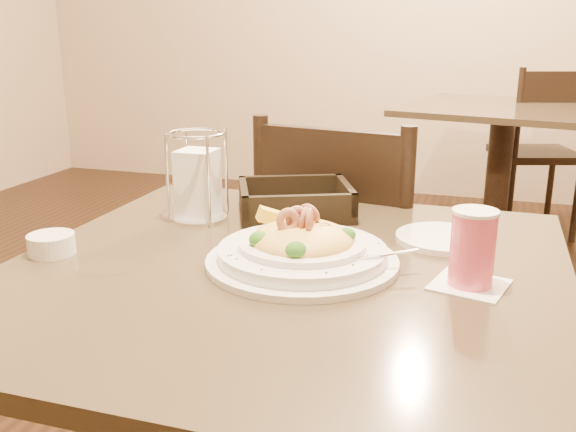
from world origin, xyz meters
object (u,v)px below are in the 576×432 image
(background_table, at_px, (500,154))
(butter_ramekin, at_px, (51,244))
(bread_basket, at_px, (295,204))
(side_plate, at_px, (444,238))
(pasta_bowl, at_px, (302,249))
(dining_chair_near, at_px, (348,281))
(main_table, at_px, (285,394))
(drink_glass, at_px, (473,249))
(dining_chair_far, at_px, (540,147))
(napkin_caddy, at_px, (198,182))

(background_table, xyz_separation_m, butter_ramekin, (-0.76, -2.47, 0.26))
(background_table, distance_m, bread_basket, 2.17)
(side_plate, bearing_deg, pasta_bowl, -137.40)
(dining_chair_near, relative_size, pasta_bowl, 2.70)
(main_table, distance_m, pasta_bowl, 0.27)
(background_table, xyz_separation_m, pasta_bowl, (-0.33, -2.39, 0.27))
(drink_glass, bearing_deg, dining_chair_far, 84.42)
(background_table, relative_size, butter_ramekin, 13.45)
(pasta_bowl, xyz_separation_m, bread_basket, (-0.10, 0.28, -0.01))
(background_table, bearing_deg, dining_chair_near, -101.53)
(bread_basket, distance_m, side_plate, 0.32)
(dining_chair_far, xyz_separation_m, bread_basket, (-0.63, -2.47, 0.28))
(dining_chair_far, xyz_separation_m, butter_ramekin, (-0.96, -2.83, 0.27))
(bread_basket, xyz_separation_m, butter_ramekin, (-0.33, -0.36, -0.00))
(napkin_caddy, xyz_separation_m, butter_ramekin, (-0.15, -0.27, -0.06))
(main_table, bearing_deg, dining_chair_far, 78.52)
(napkin_caddy, height_order, butter_ramekin, napkin_caddy)
(background_table, bearing_deg, bread_basket, -101.47)
(bread_basket, height_order, napkin_caddy, napkin_caddy)
(background_table, height_order, side_plate, side_plate)
(dining_chair_near, bearing_deg, background_table, -91.76)
(bread_basket, bearing_deg, butter_ramekin, -132.43)
(main_table, bearing_deg, drink_glass, 1.50)
(pasta_bowl, bearing_deg, dining_chair_far, 78.97)
(background_table, height_order, dining_chair_far, dining_chair_far)
(background_table, distance_m, drink_glass, 2.41)
(drink_glass, bearing_deg, napkin_caddy, 160.23)
(drink_glass, distance_m, side_plate, 0.22)
(side_plate, bearing_deg, background_table, 86.92)
(drink_glass, bearing_deg, butter_ramekin, -174.02)
(dining_chair_near, height_order, napkin_caddy, napkin_caddy)
(main_table, relative_size, side_plate, 5.18)
(drink_glass, bearing_deg, pasta_bowl, 178.68)
(main_table, bearing_deg, background_table, 81.57)
(dining_chair_near, xyz_separation_m, side_plate, (0.25, -0.37, 0.26))
(dining_chair_far, bearing_deg, main_table, 60.71)
(dining_chair_near, height_order, drink_glass, dining_chair_near)
(bread_basket, bearing_deg, main_table, -76.32)
(dining_chair_near, distance_m, butter_ramekin, 0.80)
(pasta_bowl, relative_size, side_plate, 1.98)
(pasta_bowl, relative_size, bread_basket, 1.22)
(pasta_bowl, bearing_deg, bread_basket, 109.12)
(pasta_bowl, height_order, napkin_caddy, napkin_caddy)
(main_table, distance_m, side_plate, 0.40)
(dining_chair_far, bearing_deg, butter_ramekin, 53.42)
(butter_ramekin, bearing_deg, napkin_caddy, 60.32)
(drink_glass, relative_size, side_plate, 0.73)
(dining_chair_far, relative_size, bread_basket, 3.29)
(background_table, xyz_separation_m, dining_chair_far, (0.21, 0.36, -0.02))
(dining_chair_far, xyz_separation_m, side_plate, (-0.32, -2.56, 0.26))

